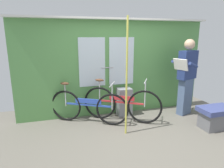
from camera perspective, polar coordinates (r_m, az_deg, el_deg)
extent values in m
cube|color=#666056|center=(3.98, 6.18, -14.64)|extent=(5.50, 4.07, 0.04)
cube|color=#56934C|center=(4.72, 0.79, 4.44)|extent=(4.50, 0.08, 2.20)
cube|color=silver|center=(4.52, -5.74, 6.19)|extent=(0.60, 0.02, 1.10)
cube|color=silver|center=(4.70, 2.73, 6.54)|extent=(0.60, 0.02, 1.10)
cylinder|color=#B2B2B7|center=(4.60, -1.34, 4.72)|extent=(0.28, 0.02, 0.02)
cube|color=silver|center=(4.58, 1.22, 18.19)|extent=(4.50, 0.28, 0.04)
torus|color=black|center=(4.21, 0.03, -7.34)|extent=(0.63, 0.38, 0.70)
torus|color=black|center=(4.54, -13.03, -6.08)|extent=(0.63, 0.38, 0.70)
cube|color=#2D4CB2|center=(4.33, -6.78, -5.99)|extent=(0.88, 0.52, 0.03)
cube|color=#2D4CB2|center=(4.30, -6.82, -4.89)|extent=(0.52, 0.31, 0.10)
cylinder|color=#B7B7BC|center=(4.47, -13.21, -3.02)|extent=(0.02, 0.02, 0.51)
ellipsoid|color=brown|center=(4.40, -13.39, 0.15)|extent=(0.22, 0.18, 0.06)
cylinder|color=#B7B7BC|center=(4.12, 0.03, -3.78)|extent=(0.02, 0.02, 0.55)
cylinder|color=#B7B7BC|center=(4.04, 0.03, -0.08)|extent=(0.24, 0.40, 0.02)
torus|color=black|center=(4.34, 9.31, -6.53)|extent=(0.66, 0.43, 0.75)
torus|color=black|center=(4.55, -3.51, -5.41)|extent=(0.66, 0.43, 0.75)
cube|color=red|center=(4.40, 2.75, -5.26)|extent=(0.83, 0.54, 0.03)
cube|color=red|center=(4.37, 2.76, -4.04)|extent=(0.49, 0.32, 0.10)
cylinder|color=#B7B7BC|center=(4.47, -3.56, -2.19)|extent=(0.02, 0.02, 0.53)
ellipsoid|color=brown|center=(4.40, -3.62, 1.13)|extent=(0.22, 0.18, 0.06)
cylinder|color=#B7B7BC|center=(4.25, 9.45, -2.92)|extent=(0.02, 0.02, 0.57)
cylinder|color=#B7B7BC|center=(4.18, 9.61, 0.84)|extent=(0.25, 0.39, 0.02)
cube|color=slate|center=(5.09, 20.13, -3.39)|extent=(0.39, 0.29, 0.87)
cube|color=navy|center=(4.93, 20.87, 5.14)|extent=(0.53, 0.36, 0.66)
sphere|color=tan|center=(4.89, 21.34, 10.54)|extent=(0.24, 0.24, 0.24)
cube|color=silver|center=(4.70, 19.05, 5.30)|extent=(0.22, 0.36, 0.26)
cylinder|color=navy|center=(4.69, 22.24, 5.02)|extent=(0.31, 0.17, 0.17)
cylinder|color=navy|center=(4.93, 17.86, 5.77)|extent=(0.31, 0.17, 0.17)
cube|color=gray|center=(4.76, 3.49, -5.07)|extent=(0.33, 0.28, 0.66)
cylinder|color=#C6C14C|center=(3.65, 4.21, 1.61)|extent=(0.04, 0.04, 2.20)
cube|color=#3D477F|center=(4.59, 27.83, -6.53)|extent=(0.70, 0.44, 0.10)
cube|color=slate|center=(4.66, 27.52, -9.13)|extent=(0.60, 0.36, 0.35)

